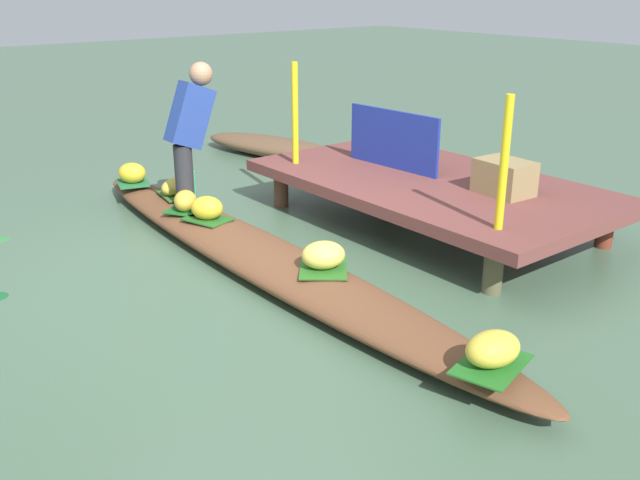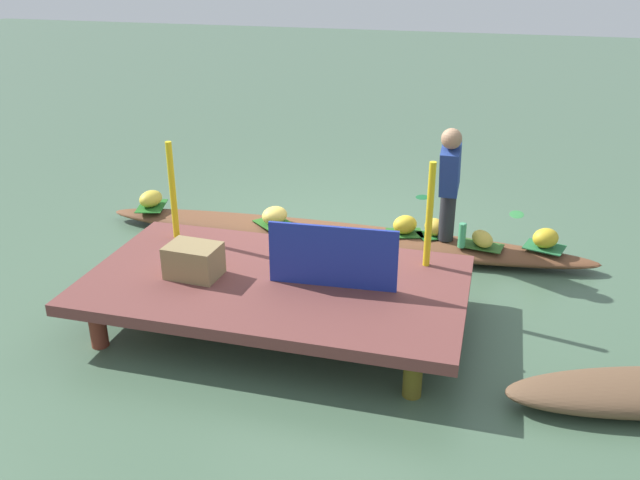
{
  "view_description": "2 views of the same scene",
  "coord_description": "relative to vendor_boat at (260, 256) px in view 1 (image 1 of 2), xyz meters",
  "views": [
    {
      "loc": [
        4.23,
        -2.78,
        2.11
      ],
      "look_at": [
        0.42,
        0.25,
        0.3
      ],
      "focal_mm": 39.9,
      "sensor_mm": 36.0,
      "label": 1
    },
    {
      "loc": [
        -1.58,
        6.58,
        3.02
      ],
      "look_at": [
        0.06,
        0.49,
        0.25
      ],
      "focal_mm": 37.95,
      "sensor_mm": 36.0,
      "label": 2
    }
  ],
  "objects": [
    {
      "name": "railing_post_east",
      "position": [
        1.31,
        1.16,
        0.8
      ],
      "size": [
        0.06,
        0.06,
        0.94
      ],
      "primitive_type": "cylinder",
      "color": "yellow",
      "rests_on": "dock_platform"
    },
    {
      "name": "banana_bunch_3",
      "position": [
        -0.73,
        -0.02,
        0.2
      ],
      "size": [
        0.34,
        0.34,
        0.2
      ],
      "primitive_type": "ellipsoid",
      "rotation": [
        0.0,
        0.0,
        0.76
      ],
      "color": "gold",
      "rests_on": "vendor_boat"
    },
    {
      "name": "dock_platform",
      "position": [
        0.11,
        1.76,
        0.27
      ],
      "size": [
        3.2,
        1.8,
        0.43
      ],
      "color": "brown",
      "rests_on": "ground"
    },
    {
      "name": "vendor_boat",
      "position": [
        0.0,
        0.0,
        0.0
      ],
      "size": [
        5.44,
        0.69,
        0.2
      ],
      "primitive_type": "ellipsoid",
      "rotation": [
        0.0,
        0.0,
        -0.01
      ],
      "color": "brown",
      "rests_on": "ground"
    },
    {
      "name": "canal_water",
      "position": [
        0.0,
        0.0,
        -0.1
      ],
      "size": [
        40.0,
        40.0,
        0.0
      ],
      "primitive_type": "plane",
      "color": "#45624A",
      "rests_on": "ground"
    },
    {
      "name": "banana_bunch_0",
      "position": [
        -1.04,
        -0.06,
        0.2
      ],
      "size": [
        0.3,
        0.3,
        0.18
      ],
      "primitive_type": "ellipsoid",
      "rotation": [
        0.0,
        0.0,
        2.41
      ],
      "color": "gold",
      "rests_on": "vendor_boat"
    },
    {
      "name": "banana_bunch_5",
      "position": [
        2.25,
        -0.06,
        0.2
      ],
      "size": [
        0.27,
        0.35,
        0.19
      ],
      "primitive_type": "ellipsoid",
      "rotation": [
        0.0,
        0.0,
        1.43
      ],
      "color": "gold",
      "rests_on": "vendor_boat"
    },
    {
      "name": "railing_post_west",
      "position": [
        -1.09,
        1.16,
        0.8
      ],
      "size": [
        0.06,
        0.06,
        0.94
      ],
      "primitive_type": "cylinder",
      "color": "yellow",
      "rests_on": "dock_platform"
    },
    {
      "name": "banana_bunch_4",
      "position": [
        -2.16,
        -0.03,
        0.21
      ],
      "size": [
        0.35,
        0.34,
        0.2
      ],
      "primitive_type": "ellipsoid",
      "rotation": [
        0.0,
        0.0,
        3.8
      ],
      "color": "gold",
      "rests_on": "vendor_boat"
    },
    {
      "name": "leaf_mat_1",
      "position": [
        0.68,
        0.08,
        0.11
      ],
      "size": [
        0.54,
        0.52,
        0.01
      ],
      "primitive_type": "cube",
      "rotation": [
        0.0,
        0.0,
        2.45
      ],
      "color": "#296420",
      "rests_on": "vendor_boat"
    },
    {
      "name": "banana_bunch_1",
      "position": [
        0.68,
        0.08,
        0.2
      ],
      "size": [
        0.35,
        0.38,
        0.19
      ],
      "primitive_type": "ellipsoid",
      "rotation": [
        0.0,
        0.0,
        4.31
      ],
      "color": "#F9D258",
      "rests_on": "vendor_boat"
    },
    {
      "name": "leaf_mat_0",
      "position": [
        -1.04,
        -0.06,
        0.11
      ],
      "size": [
        0.41,
        0.38,
        0.01
      ],
      "primitive_type": "cube",
      "rotation": [
        0.0,
        0.0,
        0.51
      ],
      "color": "#1C5E23",
      "rests_on": "vendor_boat"
    },
    {
      "name": "water_bottle",
      "position": [
        -1.34,
        0.17,
        0.23
      ],
      "size": [
        0.08,
        0.08,
        0.25
      ],
      "primitive_type": "cylinder",
      "color": "#46A96D",
      "rests_on": "vendor_boat"
    },
    {
      "name": "leaf_mat_4",
      "position": [
        -2.16,
        -0.03,
        0.11
      ],
      "size": [
        0.45,
        0.38,
        0.01
      ],
      "primitive_type": "cube",
      "rotation": [
        0.0,
        0.0,
        2.86
      ],
      "color": "#23683A",
      "rests_on": "vendor_boat"
    },
    {
      "name": "leaf_mat_2",
      "position": [
        -1.54,
        0.1,
        0.11
      ],
      "size": [
        0.45,
        0.31,
        0.01
      ],
      "primitive_type": "cube",
      "rotation": [
        0.0,
        0.0,
        2.97
      ],
      "color": "#305F24",
      "rests_on": "vendor_boat"
    },
    {
      "name": "leaf_mat_5",
      "position": [
        2.25,
        -0.06,
        0.11
      ],
      "size": [
        0.4,
        0.51,
        0.01
      ],
      "primitive_type": "cube",
      "rotation": [
        0.0,
        0.0,
        1.84
      ],
      "color": "#206320",
      "rests_on": "vendor_boat"
    },
    {
      "name": "vendor_person",
      "position": [
        -1.16,
        0.1,
        0.8
      ],
      "size": [
        0.2,
        0.45,
        1.23
      ],
      "color": "#28282D",
      "rests_on": "vendor_boat"
    },
    {
      "name": "moored_boat",
      "position": [
        -2.86,
        2.16,
        0.02
      ],
      "size": [
        2.23,
        1.11,
        0.24
      ],
      "primitive_type": "ellipsoid",
      "rotation": [
        0.0,
        0.0,
        0.27
      ],
      "color": "brown",
      "rests_on": "ground"
    },
    {
      "name": "leaf_mat_3",
      "position": [
        -0.73,
        -0.02,
        0.11
      ],
      "size": [
        0.44,
        0.37,
        0.01
      ],
      "primitive_type": "cube",
      "rotation": [
        0.0,
        0.0,
        0.28
      ],
      "color": "#235B1E",
      "rests_on": "vendor_boat"
    },
    {
      "name": "banana_bunch_2",
      "position": [
        -1.54,
        0.1,
        0.18
      ],
      "size": [
        0.3,
        0.35,
        0.15
      ],
      "primitive_type": "ellipsoid",
      "rotation": [
        0.0,
        0.0,
        2.04
      ],
      "color": "gold",
      "rests_on": "vendor_boat"
    },
    {
      "name": "market_banner",
      "position": [
        -0.39,
        1.76,
        0.59
      ],
      "size": [
        1.06,
        0.09,
        0.53
      ],
      "primitive_type": "cube",
      "rotation": [
        0.0,
        0.0,
        0.06
      ],
      "color": "navy",
      "rests_on": "dock_platform"
    },
    {
      "name": "produce_crate",
      "position": [
        0.79,
        1.88,
        0.47
      ],
      "size": [
        0.46,
        0.35,
        0.28
      ],
      "primitive_type": "cube",
      "rotation": [
        0.0,
        0.0,
        -0.06
      ],
      "color": "olive",
      "rests_on": "dock_platform"
    }
  ]
}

